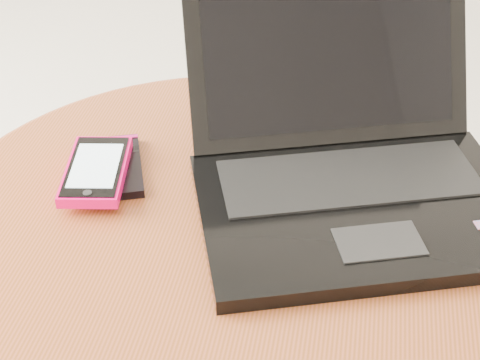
# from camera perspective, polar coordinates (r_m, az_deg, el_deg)

# --- Properties ---
(table) EXTENTS (0.66, 0.66, 0.52)m
(table) POSITION_cam_1_polar(r_m,az_deg,el_deg) (0.86, -1.10, -8.96)
(table) COLOR #57260E
(table) RESTS_ON ground
(laptop) EXTENTS (0.42, 0.42, 0.20)m
(laptop) POSITION_cam_1_polar(r_m,az_deg,el_deg) (0.81, 8.47, 1.34)
(laptop) COLOR black
(laptop) RESTS_ON table
(phone_black) EXTENTS (0.10, 0.13, 0.01)m
(phone_black) POSITION_cam_1_polar(r_m,az_deg,el_deg) (0.86, -9.57, 1.01)
(phone_black) COLOR black
(phone_black) RESTS_ON table
(phone_pink) EXTENTS (0.08, 0.13, 0.01)m
(phone_pink) POSITION_cam_1_polar(r_m,az_deg,el_deg) (0.84, -10.96, 0.73)
(phone_pink) COLOR #F1035F
(phone_pink) RESTS_ON phone_black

